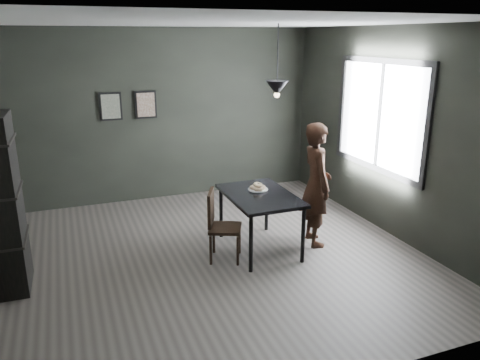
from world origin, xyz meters
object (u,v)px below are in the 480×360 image
object	(u,v)px
woman	(316,184)
white_plate	(258,190)
cafe_table	(260,200)
wood_chair	(219,221)
shelf_unit	(1,205)
pendant_lamp	(277,88)

from	to	relation	value
woman	white_plate	bearing A→B (deg)	82.81
cafe_table	wood_chair	distance (m)	0.61
shelf_unit	white_plate	bearing A→B (deg)	2.69
white_plate	cafe_table	bearing A→B (deg)	-103.24
woman	shelf_unit	distance (m)	3.69
shelf_unit	wood_chair	bearing A→B (deg)	-2.63
white_plate	pendant_lamp	xyz separation A→B (m)	(0.22, -0.05, 1.29)
shelf_unit	pendant_lamp	bearing A→B (deg)	1.73
cafe_table	woman	distance (m)	0.78
cafe_table	pendant_lamp	xyz separation A→B (m)	(0.25, 0.10, 1.38)
white_plate	shelf_unit	world-z (taller)	shelf_unit
wood_chair	pendant_lamp	size ratio (longest dim) A/B	1.02
white_plate	shelf_unit	xyz separation A→B (m)	(-2.95, -0.07, 0.20)
cafe_table	white_plate	distance (m)	0.17
cafe_table	wood_chair	size ratio (longest dim) A/B	1.36
woman	pendant_lamp	bearing A→B (deg)	81.00
cafe_table	white_plate	xyz separation A→B (m)	(0.03, 0.15, 0.08)
wood_chair	pendant_lamp	xyz separation A→B (m)	(0.83, 0.18, 1.55)
white_plate	wood_chair	xyz separation A→B (m)	(-0.61, -0.23, -0.25)
cafe_table	woman	bearing A→B (deg)	-5.60
white_plate	wood_chair	world-z (taller)	wood_chair
woman	pendant_lamp	size ratio (longest dim) A/B	1.88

